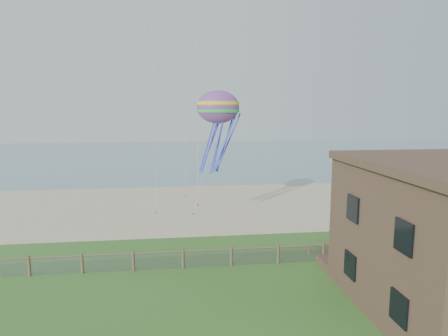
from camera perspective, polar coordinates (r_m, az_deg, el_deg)
The scene contains 7 objects.
ground at distance 20.39m, azimuth 3.63°, elevation -20.17°, with size 160.00×160.00×0.00m, color #375D1F.
sand_beach at distance 40.89m, azimuth -2.20°, elevation -5.29°, with size 72.00×20.00×0.02m, color #C1AC8B.
ocean at distance 84.19m, azimuth -4.85°, elevation 1.86°, with size 160.00×68.00×0.02m, color slate.
chainlink_fence at distance 25.53m, azimuth 1.05°, elevation -12.67°, with size 36.20×0.20×1.25m, color brown, non-canonical shape.
motel_deck at distance 29.50m, azimuth 27.77°, elevation -11.34°, with size 15.00×2.00×0.50m, color brown.
picnic_table at distance 27.09m, azimuth 19.31°, elevation -12.31°, with size 1.73×1.31×0.73m, color brown, non-canonical shape.
octopus_kite at distance 33.20m, azimuth -0.84°, elevation 5.47°, with size 3.55×2.50×7.30m, color red, non-canonical shape.
Camera 1 is at (-3.45, -17.54, 9.80)m, focal length 32.00 mm.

